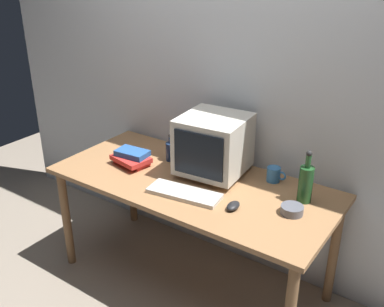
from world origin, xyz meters
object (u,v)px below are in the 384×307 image
(computer_mouse, at_px, (233,206))
(bottle_tall, at_px, (306,183))
(cd_spindle, at_px, (292,210))
(crt_monitor, at_px, (214,145))
(keyboard, at_px, (184,193))
(mug, at_px, (274,174))
(bottle_short, at_px, (171,151))
(book_stack, at_px, (132,158))

(computer_mouse, height_order, bottle_tall, bottle_tall)
(cd_spindle, bearing_deg, crt_monitor, 165.17)
(crt_monitor, xyz_separation_m, keyboard, (0.01, -0.32, -0.18))
(computer_mouse, distance_m, cd_spindle, 0.31)
(crt_monitor, relative_size, cd_spindle, 3.48)
(mug, bearing_deg, computer_mouse, -95.87)
(crt_monitor, distance_m, bottle_tall, 0.59)
(computer_mouse, relative_size, cd_spindle, 0.83)
(keyboard, relative_size, mug, 3.50)
(keyboard, height_order, bottle_short, bottle_short)
(keyboard, xyz_separation_m, bottle_tall, (0.58, 0.32, 0.10))
(bottle_short, relative_size, book_stack, 0.71)
(crt_monitor, height_order, cd_spindle, crt_monitor)
(bottle_short, height_order, mug, bottle_short)
(bottle_short, distance_m, cd_spindle, 0.93)
(keyboard, distance_m, cd_spindle, 0.60)
(cd_spindle, bearing_deg, bottle_short, 170.06)
(mug, xyz_separation_m, cd_spindle, (0.23, -0.28, -0.02))
(computer_mouse, xyz_separation_m, bottle_short, (-0.64, 0.29, 0.05))
(bottle_short, bearing_deg, book_stack, -130.56)
(keyboard, relative_size, bottle_tall, 1.38)
(crt_monitor, distance_m, book_stack, 0.55)
(cd_spindle, bearing_deg, mug, 130.25)
(keyboard, relative_size, bottle_short, 2.25)
(mug, bearing_deg, cd_spindle, -49.75)
(mug, bearing_deg, keyboard, -127.82)
(computer_mouse, bearing_deg, book_stack, 170.91)
(crt_monitor, bearing_deg, book_stack, -159.04)
(computer_mouse, relative_size, bottle_short, 0.54)
(book_stack, height_order, mug, book_stack)
(crt_monitor, relative_size, bottle_short, 2.24)
(crt_monitor, distance_m, computer_mouse, 0.46)
(keyboard, bearing_deg, crt_monitor, 83.71)
(cd_spindle, bearing_deg, bottle_tall, 89.05)
(computer_mouse, bearing_deg, mug, 81.94)
(bottle_tall, relative_size, book_stack, 1.16)
(crt_monitor, height_order, book_stack, crt_monitor)
(crt_monitor, xyz_separation_m, bottle_tall, (0.59, 0.00, -0.08))
(keyboard, bearing_deg, book_stack, 157.71)
(crt_monitor, xyz_separation_m, bottle_short, (-0.33, 0.01, -0.12))
(bottle_short, xyz_separation_m, cd_spindle, (0.91, -0.16, -0.05))
(keyboard, height_order, computer_mouse, computer_mouse)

